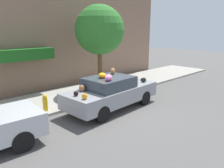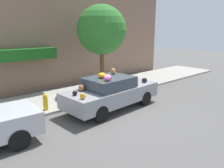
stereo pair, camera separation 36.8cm
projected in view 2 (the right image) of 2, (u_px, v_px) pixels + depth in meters
ground_plane at (113, 108)px, 9.61m from camera, size 60.00×60.00×0.00m
sidewalk_curb at (79, 94)px, 11.55m from camera, size 24.00×3.20×0.10m
building_facade at (54, 38)px, 12.41m from camera, size 18.00×1.20×5.91m
street_tree at (102, 30)px, 11.45m from camera, size 2.60×2.60×4.55m
fire_hydrant at (45, 102)px, 9.05m from camera, size 0.20×0.20×0.70m
art_car at (111, 92)px, 9.43m from camera, size 4.48×1.96×1.70m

